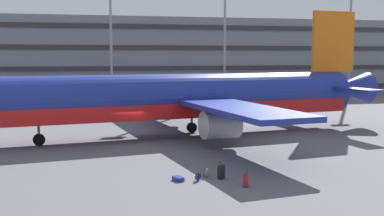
% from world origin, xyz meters
% --- Properties ---
extents(ground_plane, '(600.00, 600.00, 0.00)m').
position_xyz_m(ground_plane, '(0.00, 0.00, 0.00)').
color(ground_plane, '#5B5B60').
extents(terminal_structure, '(134.85, 19.96, 13.08)m').
position_xyz_m(terminal_structure, '(0.00, 47.74, 6.54)').
color(terminal_structure, slate).
rests_on(terminal_structure, ground_plane).
extents(airliner, '(37.47, 30.35, 10.99)m').
position_xyz_m(airliner, '(5.44, 1.67, 3.22)').
color(airliner, navy).
rests_on(airliner, ground_plane).
extents(light_mast_center_left, '(1.80, 0.50, 20.97)m').
position_xyz_m(light_mast_center_left, '(0.56, 31.41, 12.17)').
color(light_mast_center_left, gray).
rests_on(light_mast_center_left, ground_plane).
extents(light_mast_center_right, '(1.80, 0.50, 26.18)m').
position_xyz_m(light_mast_center_right, '(17.37, 31.41, 14.84)').
color(light_mast_center_right, gray).
rests_on(light_mast_center_right, ground_plane).
extents(light_mast_right, '(1.80, 0.50, 23.85)m').
position_xyz_m(light_mast_right, '(38.06, 31.41, 13.65)').
color(light_mast_right, gray).
rests_on(light_mast_right, ground_plane).
extents(suitcase_large, '(0.61, 0.78, 0.22)m').
position_xyz_m(suitcase_large, '(1.67, -12.66, 0.11)').
color(suitcase_large, navy).
rests_on(suitcase_large, ground_plane).
extents(suitcase_scuffed, '(0.41, 0.52, 0.91)m').
position_xyz_m(suitcase_scuffed, '(4.88, -14.58, 0.38)').
color(suitcase_scuffed, '#B21E23').
rests_on(suitcase_scuffed, ground_plane).
extents(suitcase_upright, '(0.48, 0.47, 0.94)m').
position_xyz_m(suitcase_upright, '(4.07, -12.82, 0.41)').
color(suitcase_upright, black).
rests_on(suitcase_upright, ground_plane).
extents(backpack_laid_flat, '(0.39, 0.39, 0.55)m').
position_xyz_m(backpack_laid_flat, '(2.70, -12.92, 0.24)').
color(backpack_laid_flat, navy).
rests_on(backpack_laid_flat, ground_plane).
extents(backpack_small, '(0.38, 0.39, 0.57)m').
position_xyz_m(backpack_small, '(3.37, -12.28, 0.25)').
color(backpack_small, gray).
rests_on(backpack_small, ground_plane).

